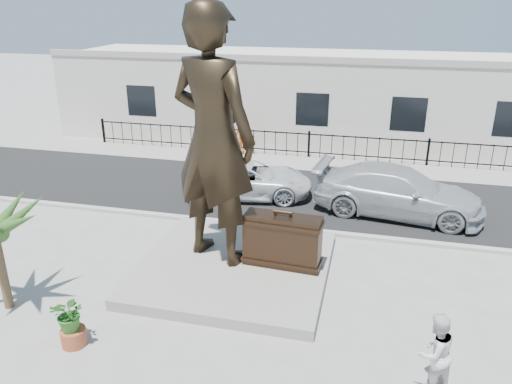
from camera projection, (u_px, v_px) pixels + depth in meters
ground at (238, 303)px, 12.76m from camera, size 100.00×100.00×0.00m
street at (291, 192)px, 19.99m from camera, size 40.00×7.00×0.01m
curb at (274, 227)px, 16.81m from camera, size 40.00×0.25×0.12m
far_sidewalk at (306, 162)px, 23.61m from camera, size 40.00×2.50×0.02m
plinth at (235, 267)px, 14.17m from camera, size 5.20×5.20×0.30m
fence at (309, 145)px, 24.11m from camera, size 22.00×0.10×1.20m
building at (321, 96)px, 27.32m from camera, size 28.00×7.00×4.40m
statue at (213, 138)px, 13.26m from camera, size 2.98×2.45×7.03m
suitcase at (282, 241)px, 13.74m from camera, size 2.15×0.81×1.49m
tourist at (435, 352)px, 9.71m from camera, size 1.06×1.02×1.72m
car_white at (248, 179)px, 19.38m from camera, size 5.27×3.14×1.37m
car_silver at (398, 191)px, 17.70m from camera, size 6.15×3.13×1.71m
worker at (243, 137)px, 24.23m from camera, size 1.32×0.99×1.82m
palm_tree at (10, 307)px, 12.62m from camera, size 1.80×1.80×3.20m
planter at (74, 337)px, 11.19m from camera, size 0.56×0.56×0.40m
shrub at (70, 314)px, 10.96m from camera, size 0.77×0.67×0.84m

